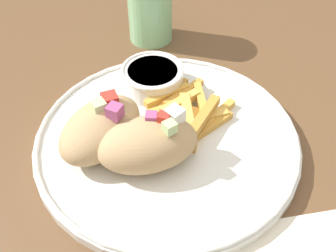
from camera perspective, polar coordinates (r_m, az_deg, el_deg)
name	(u,v)px	position (r m, az deg, el deg)	size (l,w,h in m)	color
table	(158,177)	(0.52, -1.45, -7.48)	(1.44, 1.44, 0.72)	brown
plate	(168,140)	(0.47, 0.00, -2.08)	(0.32, 0.32, 0.02)	white
pita_sandwich_near	(148,143)	(0.43, -2.94, -2.54)	(0.12, 0.08, 0.06)	tan
pita_sandwich_far	(101,128)	(0.45, -9.71, -0.28)	(0.13, 0.13, 0.06)	tan
fries_pile	(190,111)	(0.49, 3.18, 2.15)	(0.11, 0.12, 0.02)	gold
sauce_ramekin	(153,77)	(0.53, -2.23, 7.11)	(0.08, 0.08, 0.03)	white
water_glass	(150,5)	(0.64, -2.62, 17.15)	(0.07, 0.07, 0.13)	#8CCC93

